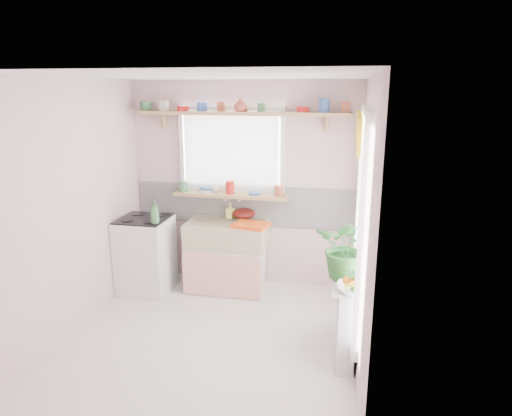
# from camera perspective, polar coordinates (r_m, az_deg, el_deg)

# --- Properties ---
(room) EXTENTS (3.20, 3.20, 3.20)m
(room) POSITION_cam_1_polar(r_m,az_deg,el_deg) (4.76, 4.29, 2.18)
(room) COLOR silver
(room) RESTS_ON ground
(sink_unit) EXTENTS (0.95, 0.65, 1.11)m
(sink_unit) POSITION_cam_1_polar(r_m,az_deg,el_deg) (5.59, -3.62, -5.91)
(sink_unit) COLOR white
(sink_unit) RESTS_ON ground
(cooker) EXTENTS (0.58, 0.58, 0.93)m
(cooker) POSITION_cam_1_polar(r_m,az_deg,el_deg) (5.68, -13.61, -5.65)
(cooker) COLOR white
(cooker) RESTS_ON ground
(radiator_ledge) EXTENTS (0.22, 0.95, 0.78)m
(radiator_ledge) POSITION_cam_1_polar(r_m,az_deg,el_deg) (4.43, 11.30, -12.49)
(radiator_ledge) COLOR white
(radiator_ledge) RESTS_ON ground
(windowsill) EXTENTS (1.40, 0.22, 0.04)m
(windowsill) POSITION_cam_1_polar(r_m,az_deg,el_deg) (5.56, -3.24, 1.61)
(windowsill) COLOR tan
(windowsill) RESTS_ON room
(pine_shelf) EXTENTS (2.52, 0.24, 0.04)m
(pine_shelf) POSITION_cam_1_polar(r_m,az_deg,el_deg) (5.37, -1.84, 11.75)
(pine_shelf) COLOR tan
(pine_shelf) RESTS_ON room
(shelf_crockery) EXTENTS (2.47, 0.11, 0.12)m
(shelf_crockery) POSITION_cam_1_polar(r_m,az_deg,el_deg) (5.37, -1.85, 12.55)
(shelf_crockery) COLOR #3F7F4C
(shelf_crockery) RESTS_ON pine_shelf
(sill_crockery) EXTENTS (1.35, 0.11, 0.12)m
(sill_crockery) POSITION_cam_1_polar(r_m,az_deg,el_deg) (5.54, -3.25, 2.38)
(sill_crockery) COLOR #3F7F4C
(sill_crockery) RESTS_ON windowsill
(dish_tray) EXTENTS (0.45, 0.37, 0.04)m
(dish_tray) POSITION_cam_1_polar(r_m,az_deg,el_deg) (5.26, -0.63, -2.17)
(dish_tray) COLOR #FF5416
(dish_tray) RESTS_ON sink_unit
(colander) EXTENTS (0.32, 0.32, 0.13)m
(colander) POSITION_cam_1_polar(r_m,az_deg,el_deg) (5.59, -1.51, -0.69)
(colander) COLOR #50110D
(colander) RESTS_ON sink_unit
(jade_plant) EXTENTS (0.61, 0.55, 0.58)m
(jade_plant) POSITION_cam_1_polar(r_m,az_deg,el_deg) (4.05, 11.39, -4.83)
(jade_plant) COLOR #296428
(jade_plant) RESTS_ON radiator_ledge
(fruit_bowl) EXTENTS (0.27, 0.27, 0.07)m
(fruit_bowl) POSITION_cam_1_polar(r_m,az_deg,el_deg) (3.89, 12.01, -9.81)
(fruit_bowl) COLOR white
(fruit_bowl) RESTS_ON radiator_ledge
(herb_pot) EXTENTS (0.11, 0.08, 0.20)m
(herb_pot) POSITION_cam_1_polar(r_m,az_deg,el_deg) (3.86, 12.06, -8.93)
(herb_pot) COLOR #2E6026
(herb_pot) RESTS_ON radiator_ledge
(soap_bottle_sink) EXTENTS (0.11, 0.11, 0.19)m
(soap_bottle_sink) POSITION_cam_1_polar(r_m,az_deg,el_deg) (5.62, -3.23, -0.30)
(soap_bottle_sink) COLOR #FAF16F
(soap_bottle_sink) RESTS_ON sink_unit
(sill_cup) EXTENTS (0.14, 0.14, 0.09)m
(sill_cup) POSITION_cam_1_polar(r_m,az_deg,el_deg) (5.65, -5.19, 2.47)
(sill_cup) COLOR white
(sill_cup) RESTS_ON windowsill
(sill_bowl) EXTENTS (0.25, 0.25, 0.06)m
(sill_bowl) POSITION_cam_1_polar(r_m,az_deg,el_deg) (5.68, -6.02, 2.39)
(sill_bowl) COLOR #366DAF
(sill_bowl) RESTS_ON windowsill
(shelf_vase) EXTENTS (0.19, 0.19, 0.16)m
(shelf_vase) POSITION_cam_1_polar(r_m,az_deg,el_deg) (5.31, -1.97, 12.80)
(shelf_vase) COLOR #A64233
(shelf_vase) RESTS_ON pine_shelf
(cooker_bottle) EXTENTS (0.13, 0.13, 0.26)m
(cooker_bottle) POSITION_cam_1_polar(r_m,az_deg,el_deg) (5.28, -12.56, -0.48)
(cooker_bottle) COLOR #408144
(cooker_bottle) RESTS_ON cooker
(fruit) EXTENTS (0.20, 0.14, 0.10)m
(fruit) POSITION_cam_1_polar(r_m,az_deg,el_deg) (3.87, 12.14, -8.99)
(fruit) COLOR orange
(fruit) RESTS_ON fruit_bowl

